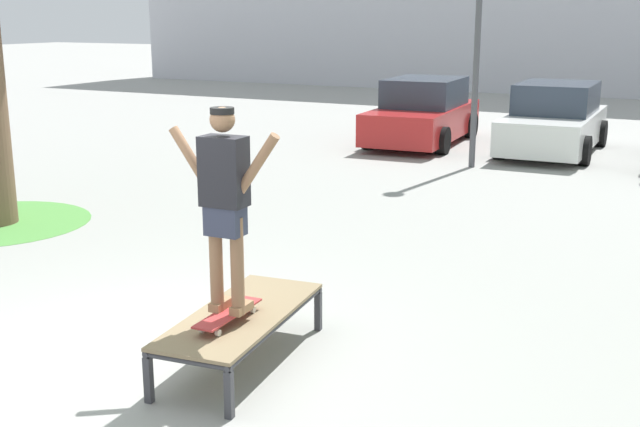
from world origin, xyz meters
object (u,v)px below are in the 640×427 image
object	(u,v)px
skater	(225,197)
car_red	(423,114)
skate_box	(241,318)
skateboard	(228,314)
car_white	(554,121)

from	to	relation	value
skater	car_red	xyz separation A→B (m)	(-2.73, 12.47, -0.84)
skate_box	skateboard	xyz separation A→B (m)	(0.02, -0.24, 0.12)
skateboard	car_red	distance (m)	12.77
skate_box	car_white	distance (m)	12.30
car_red	skateboard	bearing A→B (deg)	-77.65
skate_box	car_white	xyz separation A→B (m)	(0.27, 12.30, 0.28)
skate_box	car_white	size ratio (longest dim) A/B	0.47
car_red	car_white	xyz separation A→B (m)	(2.98, 0.07, 0.00)
skateboard	car_white	world-z (taller)	car_white
car_white	skate_box	bearing A→B (deg)	-91.26
skater	car_red	distance (m)	12.79
skate_box	skater	xyz separation A→B (m)	(0.02, -0.24, 1.12)
skateboard	car_red	bearing A→B (deg)	102.35
skater	skate_box	bearing A→B (deg)	95.70
skater	car_white	bearing A→B (deg)	88.87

